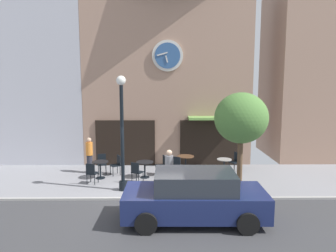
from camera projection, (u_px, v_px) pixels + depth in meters
name	position (u px, v px, depth m)	size (l,w,h in m)	color
ground_plane	(150.00, 201.00, 11.47)	(25.22, 9.95, 0.13)	gray
clock_building	(167.00, 56.00, 16.80)	(8.50, 3.69, 10.76)	#9E7A66
neighbor_building_left	(33.00, 43.00, 17.85)	(6.47, 4.89, 12.69)	#B2B2BC
neighbor_building_right	(320.00, 39.00, 17.71)	(5.39, 4.32, 13.07)	#9E7A66
street_lamp	(122.00, 133.00, 12.28)	(0.36, 0.36, 4.46)	black
street_tree	(241.00, 119.00, 11.76)	(1.98, 1.78, 3.85)	brown
cafe_table_center_left	(100.00, 166.00, 14.05)	(0.72, 0.72, 0.76)	black
cafe_table_near_door	(145.00, 166.00, 14.16)	(0.75, 0.75, 0.72)	black
cafe_table_near_curb	(186.00, 160.00, 15.10)	(0.80, 0.80, 0.75)	black
cafe_table_center	(224.00, 164.00, 14.65)	(0.67, 0.67, 0.72)	black
cafe_chair_outer	(91.00, 172.00, 13.23)	(0.48, 0.48, 0.90)	black
cafe_chair_right_end	(178.00, 164.00, 14.40)	(0.55, 0.55, 0.90)	black
cafe_chair_corner	(117.00, 163.00, 14.59)	(0.55, 0.55, 0.90)	black
cafe_chair_by_entrance	(162.00, 164.00, 14.54)	(0.49, 0.49, 0.90)	black
cafe_chair_facing_street	(102.00, 162.00, 14.82)	(0.48, 0.48, 0.90)	black
cafe_chair_near_tree	(136.00, 171.00, 13.39)	(0.54, 0.54, 0.90)	black
cafe_chair_under_awning	(236.00, 160.00, 15.16)	(0.55, 0.55, 0.90)	black
pedestrian_grey	(169.00, 171.00, 12.23)	(0.45, 0.45, 1.67)	#2D2D38
pedestrian_orange	(89.00, 155.00, 14.84)	(0.45, 0.45, 1.67)	#2D2D38
parked_car_navy	(195.00, 197.00, 9.76)	(4.32, 2.07, 1.55)	navy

